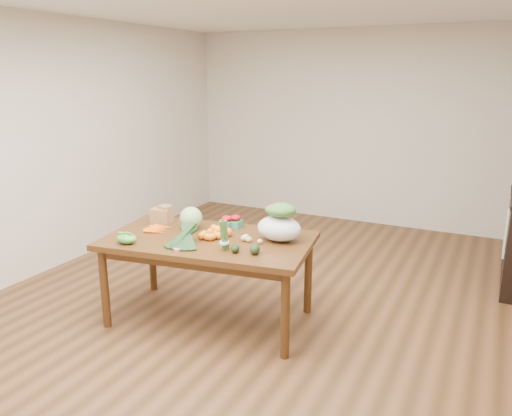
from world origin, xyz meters
The scene contains 24 objects.
floor centered at (0.00, 0.00, 0.00)m, with size 6.00×6.00×0.00m, color brown.
room_walls centered at (0.00, 0.00, 1.35)m, with size 5.02×6.02×2.70m.
dining_table centered at (-0.30, -0.55, 0.38)m, with size 1.73×0.96×0.75m, color #41280F.
dish_towel centered at (1.96, 1.40, 0.55)m, with size 0.02×0.28×0.45m, color white.
paper_bag centered at (-0.93, -0.37, 0.83)m, with size 0.23×0.19×0.16m, color #976B43, non-canonical shape.
cabbage centered at (-0.57, -0.40, 0.85)m, with size 0.20×0.20×0.20m, color #9DD67B.
strawberry_basket_a centered at (-0.31, -0.23, 0.79)m, with size 0.10×0.10×0.09m, color red, non-canonical shape.
strawberry_basket_b centered at (-0.24, -0.18, 0.80)m, with size 0.10×0.10×0.09m, color #B50C11, non-canonical shape.
orange_a centered at (-0.35, -0.39, 0.78)m, with size 0.07×0.07×0.07m, color orange.
orange_b centered at (-0.28, -0.44, 0.79)m, with size 0.08×0.08×0.08m, color #FFA10F.
orange_c centered at (-0.17, -0.44, 0.79)m, with size 0.08×0.08×0.08m, color #FF570F.
mandarin_cluster centered at (-0.27, -0.57, 0.80)m, with size 0.18×0.18×0.10m, color #FFA10F, non-canonical shape.
carrots centered at (-0.81, -0.57, 0.76)m, with size 0.22×0.22×0.03m, color orange, non-canonical shape.
snap_pea_bag centered at (-0.83, -0.96, 0.79)m, with size 0.18×0.13×0.08m, color green.
kale_bunch centered at (-0.37, -0.84, 0.83)m, with size 0.32×0.40×0.16m, color black, non-canonical shape.
asparagus_bundle centered at (-0.03, -0.75, 0.88)m, with size 0.08×0.08×0.25m, color #497B38, non-canonical shape.
potato_a centered at (0.00, -0.49, 0.78)m, with size 0.06×0.05×0.05m, color #DBB97E.
potato_b centered at (0.05, -0.49, 0.77)m, with size 0.06×0.05×0.05m, color tan.
potato_c centered at (0.05, -0.50, 0.77)m, with size 0.05×0.04×0.04m, color #D3BA79.
potato_d centered at (-0.01, -0.43, 0.77)m, with size 0.05×0.04×0.04m, color tan.
potato_e centered at (0.15, -0.49, 0.77)m, with size 0.05×0.04×0.04m, color #DCC47F.
avocado_a centered at (0.07, -0.76, 0.78)m, with size 0.07×0.10×0.07m, color black.
avocado_b centered at (0.22, -0.72, 0.79)m, with size 0.08×0.12×0.08m, color black.
salad_bag centered at (0.26, -0.34, 0.90)m, with size 0.38×0.28×0.29m, color silver, non-canonical shape.
Camera 1 is at (1.84, -3.95, 2.09)m, focal length 35.00 mm.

